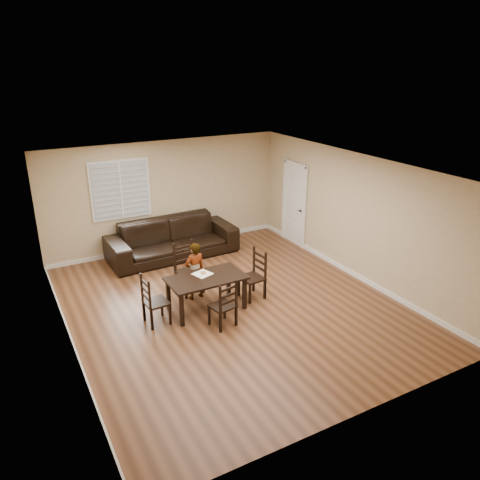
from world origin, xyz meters
name	(u,v)px	position (x,y,z in m)	size (l,w,h in m)	color
ground	(231,305)	(0.00, 0.00, 0.00)	(7.00, 7.00, 0.00)	brown
room	(228,214)	(0.04, 0.18, 1.81)	(6.04, 7.04, 2.72)	#CAB288
dining_table	(206,281)	(-0.49, 0.08, 0.59)	(1.46, 0.83, 0.68)	black
chair_near	(186,269)	(-0.51, 1.02, 0.48)	(0.54, 0.51, 1.06)	black
chair_far	(226,307)	(-0.46, -0.69, 0.41)	(0.48, 0.46, 0.91)	black
chair_left	(150,303)	(-1.60, 0.06, 0.44)	(0.43, 0.46, 0.96)	black
chair_right	(257,275)	(0.63, 0.10, 0.45)	(0.46, 0.49, 1.00)	black
child	(195,271)	(-0.49, 0.61, 0.59)	(0.43, 0.28, 1.19)	gray
napkin	(202,274)	(-0.49, 0.24, 0.68)	(0.31, 0.31, 0.00)	#EFE6CD
donut	(203,272)	(-0.47, 0.24, 0.70)	(0.11, 0.11, 0.04)	#B17D3F
sofa	(172,239)	(-0.11, 2.84, 0.45)	(3.07, 1.20, 0.90)	black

